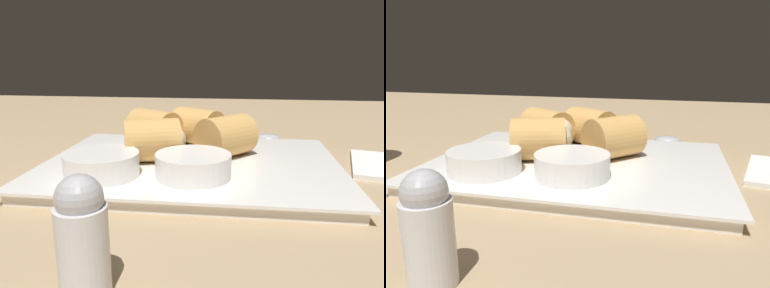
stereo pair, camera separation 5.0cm
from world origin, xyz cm
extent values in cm
cube|color=tan|center=(0.00, 0.00, 1.00)|extent=(180.00, 140.00, 2.00)
cube|color=white|center=(-3.40, 1.09, 2.60)|extent=(32.66, 24.23, 1.20)
cube|color=white|center=(-3.40, 1.09, 3.35)|extent=(33.97, 25.20, 0.30)
cylinder|color=#DBA356|center=(-7.28, -1.20, 6.00)|extent=(7.91, 7.98, 4.99)
sphere|color=#B23D2D|center=(-8.89, -2.95, 6.00)|extent=(3.25, 3.25, 3.25)
cylinder|color=#DBA356|center=(-3.17, -6.60, 6.00)|extent=(7.98, 7.64, 4.99)
sphere|color=#56843D|center=(-5.14, -5.27, 6.00)|extent=(3.25, 3.25, 3.25)
cylinder|color=#DBA356|center=(2.37, -4.54, 6.00)|extent=(7.98, 7.65, 4.99)
sphere|color=beige|center=(0.40, -3.20, 6.00)|extent=(3.25, 3.25, 3.25)
cylinder|color=#DBA356|center=(1.19, 1.87, 6.00)|extent=(7.50, 6.69, 4.99)
sphere|color=beige|center=(-1.07, 1.13, 6.00)|extent=(3.25, 3.25, 3.25)
cylinder|color=white|center=(-4.26, 7.01, 4.73)|extent=(7.78, 7.78, 2.46)
cylinder|color=#DBBC89|center=(-4.26, 7.01, 5.74)|extent=(6.38, 6.38, 0.44)
cylinder|color=white|center=(5.16, 7.78, 4.73)|extent=(7.78, 7.78, 2.46)
cylinder|color=#DBBC89|center=(5.16, 7.78, 5.74)|extent=(6.38, 6.38, 0.44)
cylinder|color=#B2B2B7|center=(-2.36, -16.16, 2.25)|extent=(11.75, 1.14, 0.50)
ellipsoid|color=#B2B2B7|center=(-13.49, -15.55, 2.67)|extent=(4.05, 3.21, 1.35)
cylinder|color=silver|center=(0.28, 24.60, 4.78)|extent=(3.06, 3.06, 5.57)
sphere|color=#B7B7BC|center=(0.28, 24.60, 8.10)|extent=(2.76, 2.76, 2.76)
camera|label=1|loc=(-8.72, 43.21, 16.10)|focal=35.00mm
camera|label=2|loc=(-13.64, 42.29, 16.10)|focal=35.00mm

